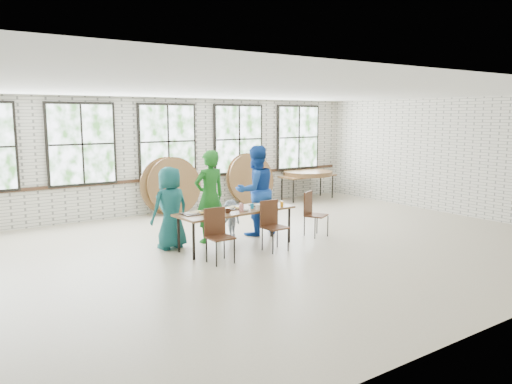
{
  "coord_description": "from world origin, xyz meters",
  "views": [
    {
      "loc": [
        -5.55,
        -7.58,
        2.54
      ],
      "look_at": [
        0.0,
        0.4,
        1.05
      ],
      "focal_mm": 35.0,
      "sensor_mm": 36.0,
      "label": 1
    }
  ],
  "objects_px": {
    "dining_table": "(236,212)",
    "storage_table": "(308,177)",
    "chair_near_left": "(217,230)",
    "chair_near_right": "(272,221)"
  },
  "relations": [
    {
      "from": "dining_table",
      "to": "storage_table",
      "type": "xyz_separation_m",
      "value": [
        4.85,
        3.52,
        -0.0
      ]
    },
    {
      "from": "chair_near_left",
      "to": "storage_table",
      "type": "xyz_separation_m",
      "value": [
        5.64,
        4.16,
        0.13
      ]
    },
    {
      "from": "chair_near_right",
      "to": "dining_table",
      "type": "bearing_deg",
      "value": 128.35
    },
    {
      "from": "dining_table",
      "to": "chair_near_left",
      "type": "bearing_deg",
      "value": -144.85
    },
    {
      "from": "dining_table",
      "to": "chair_near_left",
      "type": "relative_size",
      "value": 2.58
    },
    {
      "from": "chair_near_left",
      "to": "chair_near_right",
      "type": "xyz_separation_m",
      "value": [
        1.25,
        0.09,
        0.0
      ]
    },
    {
      "from": "chair_near_left",
      "to": "chair_near_right",
      "type": "relative_size",
      "value": 1.0
    },
    {
      "from": "chair_near_right",
      "to": "storage_table",
      "type": "height_order",
      "value": "chair_near_right"
    },
    {
      "from": "dining_table",
      "to": "storage_table",
      "type": "height_order",
      "value": "same"
    },
    {
      "from": "storage_table",
      "to": "dining_table",
      "type": "bearing_deg",
      "value": -146.73
    }
  ]
}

